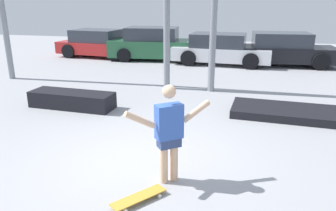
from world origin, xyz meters
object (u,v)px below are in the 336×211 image
Objects in this scene: skateboard at (139,197)px; parked_car_green at (155,44)px; parked_car_white at (220,49)px; grind_box at (72,100)px; skateboarder at (169,130)px; parked_car_red at (99,44)px; parked_car_black at (283,50)px; manual_pad at (301,113)px.

skateboard is 11.41m from parked_car_green.
parked_car_white is at bearing -12.63° from parked_car_green.
skateboarder is at bearing -41.73° from grind_box.
skateboarder is at bearing 13.81° from skateboard.
skateboarder is 0.38× the size of parked_car_red.
parked_car_black reaches higher than grind_box.
parked_car_red is 0.95× the size of parked_car_green.
parked_car_white is at bearing -178.20° from parked_car_black.
skateboard is (-0.28, -0.64, -0.79)m from skateboarder.
grind_box is at bearing -112.22° from parked_car_white.
parked_car_white is (5.97, -0.53, 0.00)m from parked_car_red.
parked_car_red is at bearing 173.64° from parked_car_black.
manual_pad is 0.77× the size of parked_car_white.
skateboarder is 1.05m from skateboard.
skateboarder is 4.49m from grind_box.
skateboard is 11.31m from parked_car_black.
parked_car_white is at bearing 111.32° from manual_pad.
skateboarder reaches higher than grind_box.
grind_box is (-3.31, 2.95, -0.64)m from skateboarder.
parked_car_green is (-3.18, 10.38, -0.14)m from skateboarder.
parked_car_green is (-2.89, 11.02, 0.65)m from skateboard.
parked_car_black is (8.59, -0.22, 0.04)m from parked_car_red.
skateboard is 10.66m from parked_car_white.
parked_car_red is 8.59m from parked_car_black.
manual_pad is (2.68, 4.21, 0.03)m from skateboard.
parked_car_green is at bearing 69.15° from skateboarder.
manual_pad is at bearing 6.16° from grind_box.
parked_car_white is 0.98× the size of parked_car_black.
parked_car_white is (0.17, 10.64, 0.57)m from skateboard.
parked_car_red is 0.96× the size of parked_car_black.
manual_pad reaches higher than skateboard.
parked_car_green is 3.09m from parked_car_white.
manual_pad is at bearing -33.80° from parked_car_red.
parked_car_green reaches higher than parked_car_black.
parked_car_white is (-0.11, 10.00, -0.22)m from skateboarder.
parked_car_white is at bearing 52.76° from skateboarder.
parked_car_green is (0.14, 7.43, 0.50)m from grind_box.
parked_car_green is at bearing 174.35° from parked_car_black.
parked_car_black is at bearing 23.50° from skateboard.
grind_box is 9.39m from parked_car_black.
parked_car_black is at bearing 8.95° from parked_car_white.
skateboarder is at bearing -78.54° from parked_car_green.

